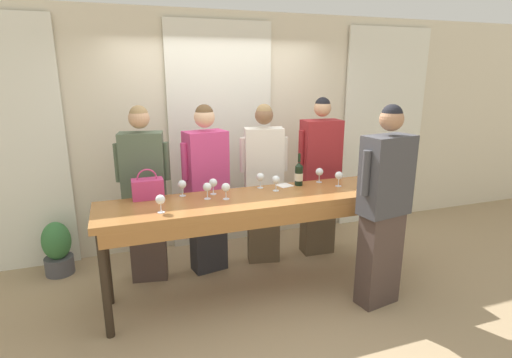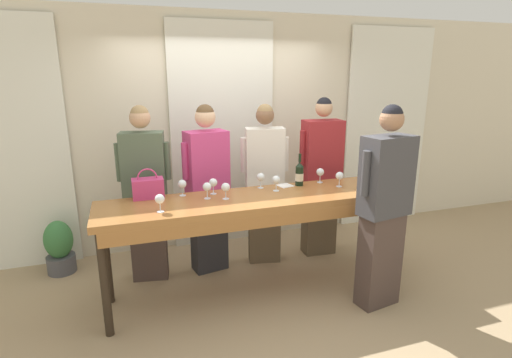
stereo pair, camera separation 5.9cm
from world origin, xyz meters
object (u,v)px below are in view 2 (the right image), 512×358
at_px(wine_glass_back_left, 226,188).
at_px(wine_glass_back_right, 320,172).
at_px(guest_cream_sweater, 265,183).
at_px(wine_glass_center_left, 362,177).
at_px(tasting_bar, 259,207).
at_px(host_pouring, 384,208).
at_px(potted_plant, 59,247).
at_px(wine_glass_front_mid, 213,183).
at_px(guest_striped_shirt, 321,177).
at_px(wine_glass_near_host, 207,187).
at_px(wine_glass_center_right, 340,176).
at_px(wine_glass_by_bottle, 160,199).
at_px(wine_glass_front_right, 261,177).
at_px(handbag, 148,188).
at_px(guest_olive_jacket, 146,193).
at_px(wine_glass_back_mid, 182,184).
at_px(wine_glass_by_handbag, 364,184).
at_px(wine_glass_center_mid, 383,179).
at_px(guest_pink_top, 208,189).
at_px(wine_bottle, 299,174).
at_px(wine_glass_front_left, 276,180).

height_order(wine_glass_back_left, wine_glass_back_right, same).
bearing_deg(guest_cream_sweater, wine_glass_back_left, -134.49).
bearing_deg(wine_glass_center_left, tasting_bar, 177.49).
bearing_deg(wine_glass_center_left, host_pouring, -99.68).
bearing_deg(tasting_bar, potted_plant, 150.52).
bearing_deg(wine_glass_front_mid, guest_striped_shirt, 17.04).
distance_m(wine_glass_front_mid, wine_glass_near_host, 0.15).
xyz_separation_m(wine_glass_center_left, potted_plant, (-2.98, 1.12, -0.81)).
bearing_deg(wine_glass_center_right, wine_glass_by_bottle, -173.70).
height_order(wine_glass_front_mid, wine_glass_back_right, same).
bearing_deg(wine_glass_front_right, wine_glass_by_bottle, -158.44).
distance_m(handbag, guest_striped_shirt, 1.99).
height_order(tasting_bar, guest_olive_jacket, guest_olive_jacket).
bearing_deg(guest_striped_shirt, wine_glass_back_mid, -167.12).
distance_m(handbag, guest_cream_sweater, 1.32).
xyz_separation_m(wine_glass_by_handbag, guest_olive_jacket, (-1.95, 0.89, -0.16)).
distance_m(wine_glass_center_mid, wine_glass_by_bottle, 2.14).
xyz_separation_m(wine_glass_back_right, potted_plant, (-2.67, 0.81, -0.81)).
xyz_separation_m(wine_glass_back_right, wine_glass_by_bottle, (-1.68, -0.40, 0.00)).
xyz_separation_m(wine_glass_center_mid, guest_striped_shirt, (-0.26, 0.80, -0.16)).
height_order(handbag, guest_pink_top, guest_pink_top).
relative_size(wine_glass_by_bottle, wine_glass_by_handbag, 1.00).
relative_size(wine_glass_back_left, potted_plant, 0.26).
bearing_deg(wine_glass_back_mid, wine_bottle, -1.33).
height_order(tasting_bar, wine_glass_center_mid, wine_glass_center_mid).
distance_m(wine_glass_back_right, guest_cream_sweater, 0.63).
bearing_deg(wine_glass_center_mid, wine_glass_near_host, 171.30).
xyz_separation_m(host_pouring, potted_plant, (-2.89, 1.61, -0.66)).
distance_m(wine_glass_back_mid, potted_plant, 1.69).
height_order(wine_glass_back_mid, guest_pink_top, guest_pink_top).
relative_size(wine_glass_center_mid, wine_glass_near_host, 1.00).
height_order(wine_glass_by_handbag, guest_cream_sweater, guest_cream_sweater).
bearing_deg(wine_glass_by_bottle, wine_glass_back_left, 15.43).
height_order(wine_glass_by_bottle, host_pouring, host_pouring).
height_order(tasting_bar, wine_glass_front_mid, wine_glass_front_mid).
height_order(wine_glass_front_mid, guest_olive_jacket, guest_olive_jacket).
bearing_deg(wine_glass_back_right, guest_striped_shirt, 60.75).
xyz_separation_m(wine_glass_back_mid, wine_glass_by_handbag, (1.63, -0.51, -0.00)).
distance_m(guest_cream_sweater, potted_plant, 2.32).
height_order(wine_glass_front_right, guest_striped_shirt, guest_striped_shirt).
relative_size(wine_bottle, wine_glass_front_left, 2.16).
height_order(wine_glass_back_right, potted_plant, wine_glass_back_right).
relative_size(handbag, wine_glass_back_right, 1.82).
xyz_separation_m(wine_bottle, wine_glass_back_left, (-0.83, -0.20, -0.01)).
bearing_deg(host_pouring, guest_olive_jacket, 149.26).
height_order(wine_glass_near_host, guest_striped_shirt, guest_striped_shirt).
bearing_deg(wine_bottle, guest_striped_shirt, 41.20).
bearing_deg(guest_olive_jacket, tasting_bar, -33.09).
relative_size(wine_glass_by_handbag, potted_plant, 0.26).
xyz_separation_m(wine_glass_near_host, guest_striped_shirt, (1.44, 0.54, -0.16)).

